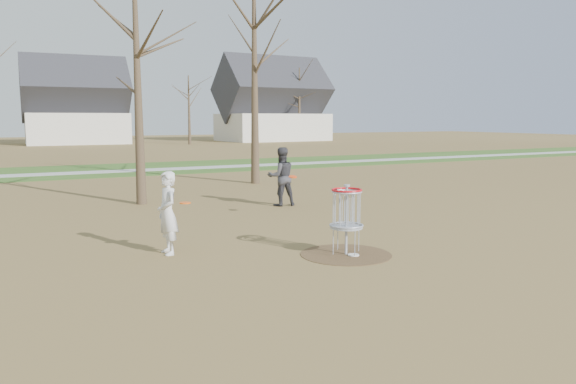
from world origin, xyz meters
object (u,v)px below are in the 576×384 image
object	(u,v)px
player_throwing	(281,177)
disc_golf_basket	(347,209)
player_standing	(168,213)
disc_grounded	(354,255)

from	to	relation	value
player_throwing	disc_golf_basket	bearing A→B (deg)	82.09
player_standing	disc_golf_basket	world-z (taller)	player_standing
player_throwing	player_standing	bearing A→B (deg)	50.75
player_standing	disc_golf_basket	bearing A→B (deg)	58.35
player_throwing	disc_golf_basket	distance (m)	6.40
player_standing	disc_grounded	xyz separation A→B (m)	(3.15, -1.84, -0.80)
disc_grounded	player_standing	bearing A→B (deg)	149.69
player_standing	disc_grounded	distance (m)	3.73
player_standing	disc_grounded	size ratio (longest dim) A/B	7.45
disc_golf_basket	player_throwing	bearing A→B (deg)	74.41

